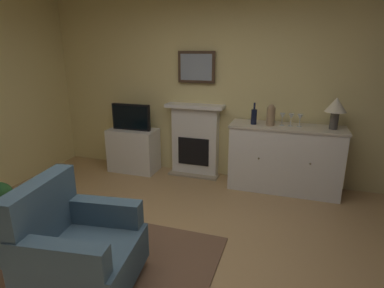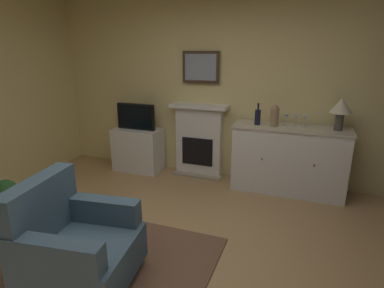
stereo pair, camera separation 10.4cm
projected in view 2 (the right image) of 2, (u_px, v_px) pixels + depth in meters
The scene contains 16 objects.
ground_plane at pixel (164, 273), 2.80m from camera, with size 5.65×4.74×0.10m, color tan.
wall_rear at pixel (231, 85), 4.48m from camera, with size 5.65×0.06×2.76m, color #EAD68C.
area_rug at pixel (72, 275), 2.69m from camera, with size 2.27×1.96×0.02m, color brown.
fireplace_unit at pixel (199, 140), 4.75m from camera, with size 0.87×0.30×1.10m.
framed_picture at pixel (201, 67), 4.48m from camera, with size 0.55×0.04×0.45m.
sideboard_cabinet at pixel (288, 160), 4.18m from camera, with size 1.48×0.49×0.91m.
table_lamp at pixel (341, 108), 3.78m from camera, with size 0.26×0.26×0.40m.
wine_bottle at pixel (258, 117), 4.12m from camera, with size 0.08×0.08×0.29m.
wine_glass_left at pixel (286, 117), 4.04m from camera, with size 0.07×0.07×0.16m.
wine_glass_center at pixel (295, 118), 3.99m from camera, with size 0.07×0.07×0.16m.
wine_glass_right at pixel (304, 118), 3.96m from camera, with size 0.07×0.07×0.16m.
vase_decorative at pixel (275, 116), 4.04m from camera, with size 0.11×0.11×0.28m.
tv_cabinet at pixel (138, 149), 4.99m from camera, with size 0.75×0.42×0.68m.
tv_set at pixel (136, 117), 4.81m from camera, with size 0.62×0.07×0.40m.
potted_plant_fern at pixel (5, 194), 3.65m from camera, with size 0.30×0.30×0.43m.
armchair at pixel (74, 245), 2.49m from camera, with size 0.90×0.87×0.92m.
Camera 2 is at (1.05, -2.11, 1.88)m, focal length 29.19 mm.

